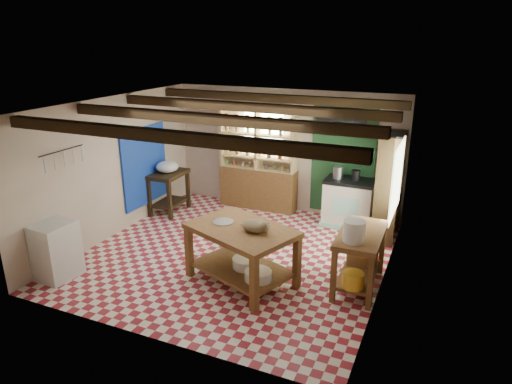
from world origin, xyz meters
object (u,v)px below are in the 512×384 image
at_px(stove, 349,202).
at_px(prep_table, 169,192).
at_px(cat, 256,226).
at_px(white_cabinet, 56,250).
at_px(right_counter, 359,260).
at_px(work_table, 242,255).

bearing_deg(stove, prep_table, -167.15).
distance_m(stove, cat, 3.08).
bearing_deg(prep_table, cat, -37.75).
height_order(white_cabinet, right_counter, white_cabinet).
bearing_deg(right_counter, stove, 105.38).
height_order(white_cabinet, cat, cat).
relative_size(work_table, right_counter, 1.26).
xyz_separation_m(stove, cat, (-0.75, -2.94, 0.52)).
relative_size(work_table, prep_table, 1.78).
height_order(work_table, prep_table, work_table).
bearing_deg(stove, white_cabinet, -133.52).
relative_size(white_cabinet, cat, 2.25).
xyz_separation_m(prep_table, right_counter, (4.38, -1.49, 0.00)).
bearing_deg(stove, work_table, -109.31).
distance_m(work_table, white_cabinet, 2.90).
bearing_deg(white_cabinet, prep_table, 93.61).
bearing_deg(white_cabinet, cat, 22.59).
relative_size(prep_table, right_counter, 0.71).
bearing_deg(white_cabinet, right_counter, 23.80).
relative_size(work_table, white_cabinet, 1.74).
distance_m(prep_table, right_counter, 4.63).
height_order(work_table, cat, cat).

